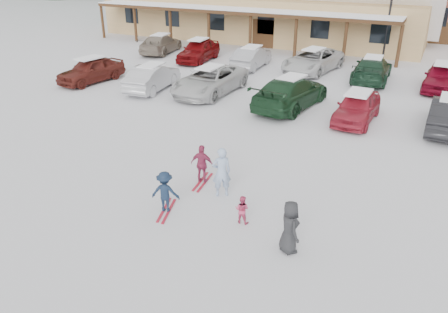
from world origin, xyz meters
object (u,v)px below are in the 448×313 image
at_px(lamp_post, 390,9).
at_px(parked_car_7, 161,44).
at_px(parked_car_8, 199,50).
at_px(adult_skier, 221,172).
at_px(child_magenta, 202,164).
at_px(parked_car_11, 372,69).
at_px(toddler_red, 242,209).
at_px(parked_car_10, 313,60).
at_px(parked_car_12, 442,77).
at_px(parked_car_0, 91,70).
at_px(parked_car_9, 251,57).
at_px(parked_car_3, 291,92).
at_px(parked_car_2, 210,80).
at_px(bystander_dark, 290,227).
at_px(parked_car_1, 152,77).
at_px(parked_car_4, 357,107).
at_px(child_navy, 165,192).

xyz_separation_m(lamp_post, parked_car_7, (-15.74, -5.40, -2.77)).
bearing_deg(parked_car_7, parked_car_8, 154.85).
height_order(adult_skier, child_magenta, adult_skier).
height_order(parked_car_8, parked_car_11, parked_car_8).
bearing_deg(toddler_red, parked_car_8, -61.21).
distance_m(parked_car_10, parked_car_12, 7.72).
xyz_separation_m(parked_car_0, parked_car_7, (-0.88, 8.77, -0.03)).
xyz_separation_m(parked_car_9, parked_car_11, (7.84, 0.08, 0.03)).
relative_size(parked_car_3, parked_car_12, 1.22).
xyz_separation_m(lamp_post, parked_car_9, (-7.63, -6.65, -2.76)).
xyz_separation_m(parked_car_0, parked_car_2, (7.46, 1.10, 0.01)).
height_order(bystander_dark, parked_car_9, bystander_dark).
xyz_separation_m(parked_car_0, parked_car_8, (3.08, 7.68, 0.04)).
bearing_deg(parked_car_3, parked_car_1, 11.76).
bearing_deg(parked_car_12, parked_car_7, 179.10).
bearing_deg(parked_car_4, bystander_dark, -86.06).
distance_m(parked_car_9, parked_car_12, 11.67).
relative_size(child_navy, parked_car_0, 0.31).
xyz_separation_m(parked_car_2, parked_car_4, (8.13, -0.87, -0.05)).
bearing_deg(parked_car_2, toddler_red, -55.10).
relative_size(adult_skier, child_navy, 1.27).
height_order(parked_car_2, parked_car_11, parked_car_2).
xyz_separation_m(adult_skier, parked_car_7, (-13.90, 17.40, -0.14)).
distance_m(parked_car_0, parked_car_3, 12.24).
xyz_separation_m(parked_car_0, parked_car_1, (4.22, 0.26, -0.02)).
relative_size(lamp_post, child_navy, 4.62).
bearing_deg(bystander_dark, parked_car_7, -1.82).
distance_m(parked_car_2, parked_car_3, 4.77).
distance_m(adult_skier, toddler_red, 1.73).
relative_size(parked_car_0, parked_car_10, 0.80).
height_order(parked_car_0, parked_car_3, parked_car_3).
xyz_separation_m(lamp_post, adult_skier, (-1.83, -22.80, -2.62)).
bearing_deg(child_navy, toddler_red, 174.22).
relative_size(parked_car_9, parked_car_11, 0.85).
height_order(adult_skier, child_navy, adult_skier).
bearing_deg(parked_car_3, parked_car_8, -28.93).
height_order(toddler_red, parked_car_1, parked_car_1).
distance_m(lamp_post, parked_car_4, 14.23).
height_order(child_navy, parked_car_2, parked_car_2).
distance_m(bystander_dark, parked_car_4, 10.69).
bearing_deg(parked_car_11, adult_skier, 80.47).
bearing_deg(parked_car_12, child_magenta, -110.79).
xyz_separation_m(child_magenta, parked_car_9, (-4.83, 15.67, 0.01)).
distance_m(parked_car_1, parked_car_11, 13.10).
height_order(parked_car_7, parked_car_12, parked_car_12).
height_order(parked_car_4, parked_car_7, parked_car_7).
xyz_separation_m(parked_car_1, parked_car_10, (7.01, 8.04, 0.03)).
xyz_separation_m(toddler_red, parked_car_4, (1.34, 10.00, 0.25)).
bearing_deg(parked_car_2, child_magenta, -60.66).
bearing_deg(parked_car_1, parked_car_11, -152.50).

